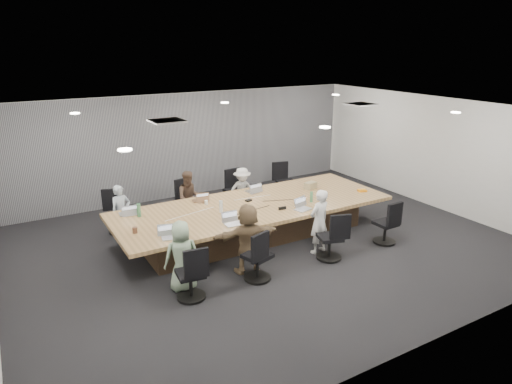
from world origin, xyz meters
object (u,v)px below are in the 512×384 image
person_2 (242,191)px  laptop_2 (253,191)px  person_1 (190,198)px  laptop_4 (170,238)px  conference_table (254,219)px  bottle_clear (221,207)px  person_0 (121,212)px  laptop_0 (128,213)px  laptop_5 (234,224)px  bottle_green_right (311,197)px  chair_5 (257,260)px  person_6 (319,222)px  chair_7 (385,227)px  person_4 (182,256)px  chair_4 (190,278)px  chair_6 (330,241)px  chair_0 (118,217)px  laptop_6 (303,209)px  snack_packet (362,190)px  chair_2 (236,194)px  bottle_green_left (139,210)px  laptop_1 (199,201)px  canvas_bag (310,185)px  chair_3 (286,185)px  stapler (282,208)px  mug_brown (135,230)px  chair_1 (185,205)px  person_5 (248,238)px

person_2 → laptop_2: bearing=-78.1°
person_1 → laptop_4: bearing=-109.7°
conference_table → bottle_clear: (-0.82, -0.07, 0.46)m
person_0 → laptop_0: person_0 is taller
laptop_4 → laptop_5: same height
bottle_green_right → chair_5: bearing=-149.8°
person_6 → chair_7: bearing=156.8°
conference_table → person_4: person_4 is taller
conference_table → bottle_green_right: 1.35m
chair_4 → chair_6: chair_6 is taller
chair_0 → laptop_6: bearing=160.1°
person_6 → snack_packet: 2.11m
chair_2 → bottle_green_left: bearing=15.4°
laptop_1 → snack_packet: 3.80m
person_0 → snack_packet: size_ratio=6.10×
bottle_clear → canvas_bag: bearing=8.2°
chair_0 → laptop_1: 1.86m
chair_6 → laptop_5: chair_6 is taller
chair_4 → person_4: (0.00, 0.35, 0.25)m
conference_table → person_0: size_ratio=5.03×
person_1 → bottle_green_left: size_ratio=4.69×
chair_3 → snack_packet: 2.32m
person_0 → person_1: size_ratio=0.93×
chair_5 → canvas_bag: 3.33m
chair_4 → stapler: size_ratio=4.61×
person_4 → bottle_green_right: 3.46m
chair_6 → person_1: person_1 is taller
person_4 → canvas_bag: size_ratio=4.38×
stapler → chair_4: bearing=-150.6°
chair_7 → person_4: bearing=174.0°
chair_2 → person_6: bearing=87.9°
snack_packet → canvas_bag: bearing=139.6°
laptop_0 → laptop_5: (1.60, -1.60, 0.00)m
person_1 → canvas_bag: 2.86m
chair_0 → chair_7: bearing=162.1°
person_0 → bottle_green_left: person_0 is taller
chair_7 → laptop_4: 4.51m
bottle_clear → chair_3: bearing=32.4°
laptop_4 → bottle_clear: bottle_clear is taller
laptop_1 → mug_brown: size_ratio=2.58×
bottle_green_left → canvas_bag: 4.08m
chair_2 → snack_packet: size_ratio=4.28×
chair_2 → chair_5: 3.66m
chair_1 → laptop_2: (1.37, -0.90, 0.39)m
person_5 → person_6: (1.63, -0.00, 0.00)m
chair_7 → laptop_4: laptop_4 is taller
person_4 → laptop_0: bearing=-73.9°
canvas_bag → laptop_5: bearing=-157.4°
mug_brown → snack_packet: 5.31m
laptop_1 → laptop_2: bearing=-170.9°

